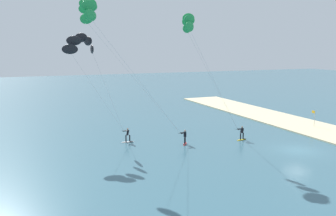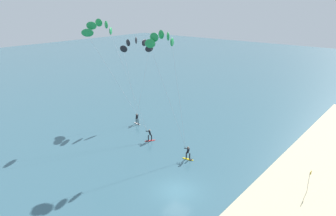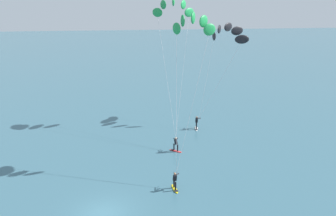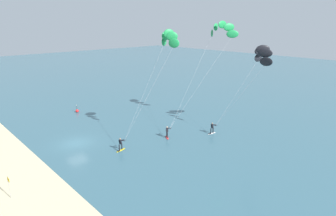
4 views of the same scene
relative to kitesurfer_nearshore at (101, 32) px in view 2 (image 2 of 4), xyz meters
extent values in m
plane|color=#386070|center=(-7.71, -20.02, -13.92)|extent=(240.00, 240.00, 0.00)
ellipsoid|color=red|center=(-0.77, -9.89, -13.88)|extent=(1.45, 1.12, 0.08)
cube|color=black|center=(-1.12, -9.67, -13.83)|extent=(0.39, 0.39, 0.02)
cylinder|color=black|center=(-0.59, -10.01, -13.45)|extent=(0.14, 0.14, 0.78)
cylinder|color=black|center=(-0.96, -9.77, -13.45)|extent=(0.14, 0.14, 0.78)
cube|color=black|center=(-0.77, -9.89, -12.76)|extent=(0.43, 0.43, 0.63)
sphere|color=tan|center=(-0.77, -9.89, -12.34)|extent=(0.20, 0.20, 0.20)
cylinder|color=black|center=(-0.73, -9.34, -12.61)|extent=(0.07, 0.55, 0.03)
cylinder|color=black|center=(-0.86, -9.61, -12.58)|extent=(0.27, 0.60, 0.15)
cylinder|color=black|center=(-0.64, -9.62, -12.58)|extent=(0.35, 0.58, 0.15)
ellipsoid|color=#1E9347|center=(2.01, 0.28, -0.04)|extent=(1.52, 1.36, 1.10)
ellipsoid|color=#1E9347|center=(1.28, 0.34, 0.89)|extent=(1.07, 1.68, 1.10)
ellipsoid|color=#1E9347|center=(0.03, 0.43, 1.25)|extent=(0.45, 1.74, 1.10)
ellipsoid|color=#1E9347|center=(-1.21, 0.53, 0.89)|extent=(0.84, 1.73, 1.10)
ellipsoid|color=#1E9347|center=(-1.94, 0.59, -0.04)|extent=(1.36, 1.52, 1.10)
cylinder|color=#B2B2B7|center=(0.64, -4.53, -6.48)|extent=(2.76, 9.64, 12.28)
cylinder|color=#B2B2B7|center=(-1.33, -4.38, -6.48)|extent=(1.22, 9.94, 12.28)
ellipsoid|color=yellow|center=(-1.71, -16.98, -13.88)|extent=(0.66, 1.54, 0.08)
cube|color=black|center=(-1.63, -17.39, -13.83)|extent=(0.34, 0.33, 0.02)
cylinder|color=black|center=(-1.75, -16.77, -13.45)|extent=(0.14, 0.14, 0.78)
cylinder|color=black|center=(-1.67, -17.20, -13.45)|extent=(0.14, 0.14, 0.78)
cube|color=black|center=(-1.71, -16.98, -12.76)|extent=(0.36, 0.37, 0.63)
sphere|color=#9E7051|center=(-1.71, -16.98, -12.34)|extent=(0.20, 0.20, 0.20)
cylinder|color=black|center=(-1.52, -16.47, -12.61)|extent=(0.22, 0.53, 0.03)
cylinder|color=black|center=(-1.72, -16.69, -12.58)|extent=(0.10, 0.60, 0.15)
cylinder|color=black|center=(-1.51, -16.76, -12.58)|extent=(0.47, 0.50, 0.15)
ellipsoid|color=#1E9347|center=(2.05, -11.41, -0.77)|extent=(1.36, 0.85, 1.10)
ellipsoid|color=#1E9347|center=(1.52, -11.21, -0.04)|extent=(1.16, 1.20, 1.10)
ellipsoid|color=#1E9347|center=(0.60, -10.86, 0.25)|extent=(0.78, 1.38, 1.10)
ellipsoid|color=#1E9347|center=(-0.32, -10.52, -0.04)|extent=(0.36, 1.36, 1.10)
ellipsoid|color=#1E9347|center=(-0.85, -10.31, -0.77)|extent=(0.85, 1.36, 1.10)
cylinder|color=#B2B2B7|center=(0.27, -13.94, -6.84)|extent=(3.59, 5.08, 11.56)
cylinder|color=#B2B2B7|center=(-1.18, -13.39, -6.84)|extent=(0.68, 6.17, 11.56)
ellipsoid|color=white|center=(2.54, -4.10, -13.88)|extent=(0.54, 1.53, 0.08)
cube|color=black|center=(2.49, -4.51, -13.83)|extent=(0.32, 0.31, 0.02)
cylinder|color=black|center=(2.57, -3.88, -13.45)|extent=(0.14, 0.14, 0.78)
cylinder|color=black|center=(2.51, -4.32, -13.45)|extent=(0.14, 0.14, 0.78)
cube|color=black|center=(2.54, -4.10, -12.76)|extent=(0.34, 0.35, 0.63)
sphere|color=#9E7051|center=(2.54, -4.10, -12.34)|extent=(0.20, 0.20, 0.20)
cylinder|color=black|center=(2.94, -3.72, -12.61)|extent=(0.42, 0.40, 0.03)
cylinder|color=black|center=(2.67, -3.83, -12.58)|extent=(0.34, 0.58, 0.15)
cylinder|color=black|center=(2.82, -3.99, -12.58)|extent=(0.59, 0.30, 0.15)
ellipsoid|color=black|center=(8.45, -1.43, -3.20)|extent=(1.82, 0.38, 1.10)
ellipsoid|color=black|center=(7.93, -0.86, -2.22)|extent=(1.81, 0.93, 1.10)
ellipsoid|color=black|center=(7.03, 0.09, -1.84)|extent=(1.54, 1.47, 1.10)
ellipsoid|color=black|center=(6.14, 1.05, -2.22)|extent=(1.04, 1.78, 1.10)
ellipsoid|color=black|center=(5.61, 1.61, -3.20)|extent=(0.38, 1.82, 1.10)
cylinder|color=#B2B2B7|center=(5.70, -2.57, -8.06)|extent=(5.53, 2.32, 9.12)
cylinder|color=#B2B2B7|center=(4.28, -1.06, -8.06)|extent=(2.69, 5.36, 9.12)
cylinder|color=gray|center=(0.16, -30.17, -12.66)|extent=(0.05, 0.05, 2.20)
cube|color=yellow|center=(0.44, -30.17, -11.78)|extent=(0.52, 0.03, 0.36)
camera|label=1|loc=(-36.25, 7.11, -3.12)|focal=37.89mm
camera|label=2|loc=(-28.86, -36.38, 4.02)|focal=33.13mm
camera|label=3|loc=(-4.68, -41.47, 2.84)|focal=34.95mm
camera|label=4|loc=(26.42, -35.16, 1.55)|focal=30.62mm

